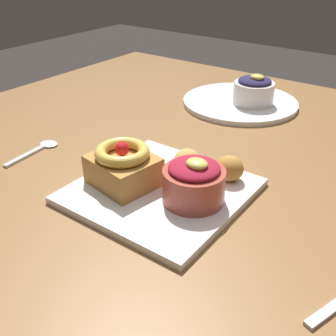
# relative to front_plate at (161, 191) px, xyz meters

# --- Properties ---
(dining_table) EXTENTS (1.47, 1.08, 0.73)m
(dining_table) POSITION_rel_front_plate_xyz_m (0.08, 0.18, -0.09)
(dining_table) COLOR brown
(dining_table) RESTS_ON ground_plane
(front_plate) EXTENTS (0.26, 0.26, 0.01)m
(front_plate) POSITION_rel_front_plate_xyz_m (0.00, 0.00, 0.00)
(front_plate) COLOR white
(front_plate) RESTS_ON dining_table
(cake_slice) EXTENTS (0.12, 0.11, 0.08)m
(cake_slice) POSITION_rel_front_plate_xyz_m (-0.06, -0.02, 0.04)
(cake_slice) COLOR #B77F3D
(cake_slice) RESTS_ON front_plate
(berry_ramekin) EXTENTS (0.10, 0.10, 0.08)m
(berry_ramekin) POSITION_rel_front_plate_xyz_m (0.06, 0.00, 0.04)
(berry_ramekin) COLOR #B24C3D
(berry_ramekin) RESTS_ON front_plate
(fritter_front) EXTENTS (0.05, 0.05, 0.04)m
(fritter_front) POSITION_rel_front_plate_xyz_m (0.00, 0.07, 0.03)
(fritter_front) COLOR tan
(fritter_front) RESTS_ON front_plate
(fritter_middle) EXTENTS (0.05, 0.04, 0.04)m
(fritter_middle) POSITION_rel_front_plate_xyz_m (0.08, 0.09, 0.03)
(fritter_middle) COLOR #BC7F38
(fritter_middle) RESTS_ON front_plate
(back_plate) EXTENTS (0.29, 0.29, 0.01)m
(back_plate) POSITION_rel_front_plate_xyz_m (-0.09, 0.45, 0.00)
(back_plate) COLOR white
(back_plate) RESTS_ON dining_table
(back_ramekin) EXTENTS (0.10, 0.10, 0.08)m
(back_ramekin) POSITION_rel_front_plate_xyz_m (-0.05, 0.45, 0.04)
(back_ramekin) COLOR white
(back_ramekin) RESTS_ON back_plate
(spoon) EXTENTS (0.04, 0.13, 0.00)m
(spoon) POSITION_rel_front_plate_xyz_m (-0.29, -0.02, -0.00)
(spoon) COLOR silver
(spoon) RESTS_ON dining_table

